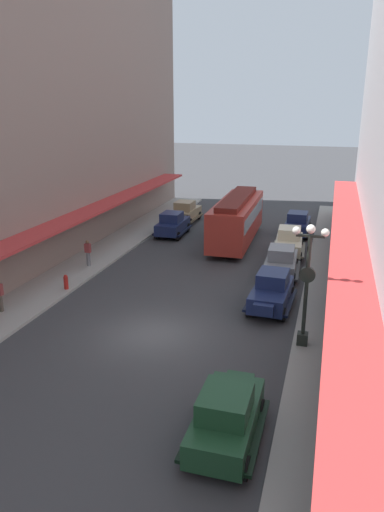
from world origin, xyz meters
name	(u,v)px	position (x,y,z in m)	size (l,w,h in m)	color
ground_plane	(154,334)	(0.00, 0.00, 0.00)	(200.00, 200.00, 0.00)	#38383A
sidewalk_left	(9,313)	(-7.50, 0.00, 0.07)	(3.00, 60.00, 0.15)	#99968E
sidewalk_right	(329,357)	(7.50, 0.00, 0.07)	(3.00, 60.00, 0.15)	#99968E
parked_car_0	(185,211)	(-4.82, 20.38, 0.94)	(2.20, 4.28, 1.84)	#997F5B
parked_car_1	(289,241)	(4.56, 13.46, 0.94)	(2.31, 4.32, 1.84)	beige
parked_car_2	(281,261)	(4.54, 9.15, 0.94)	(2.26, 4.30, 1.84)	slate
parked_car_3	(272,290)	(4.60, 4.37, 0.94)	(2.28, 4.31, 1.84)	#19234C
parked_car_4	(173,223)	(-4.50, 16.01, 0.94)	(2.19, 4.28, 1.84)	#19234C
parked_car_5	(227,415)	(4.62, -6.04, 0.94)	(2.15, 4.26, 1.84)	#193D23
parked_car_6	(298,223)	(4.70, 18.81, 0.94)	(2.20, 4.28, 1.84)	#19234C
streetcar	(237,218)	(0.61, 15.32, 1.90)	(2.71, 9.65, 3.46)	#A52D23
lamp_post_with_clock	(307,281)	(6.40, 0.64, 2.99)	(1.42, 0.44, 5.16)	black
fire_hydrant	(66,282)	(-6.35, 3.39, 0.56)	(0.24, 0.24, 0.82)	#B21E19
pedestrian_1	(88,253)	(-7.06, 7.28, 0.99)	(0.36, 0.24, 1.64)	slate
pedestrian_2	(342,245)	(7.94, 13.38, 0.99)	(0.36, 0.24, 1.64)	#2D2D33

